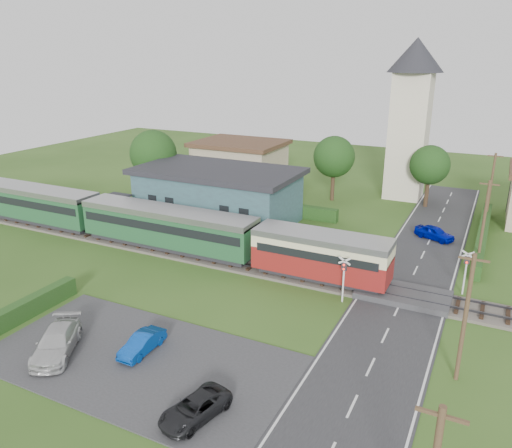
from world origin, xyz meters
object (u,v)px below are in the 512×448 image
at_px(car_park_silver, 57,342).
at_px(pedestrian_near, 264,237).
at_px(church_tower, 411,108).
at_px(car_park_dark, 195,408).
at_px(crossing_signal_far, 466,266).
at_px(car_on_road, 434,233).
at_px(pedestrian_far, 130,214).
at_px(house_west, 240,162).
at_px(crossing_signal_near, 344,273).
at_px(station_building, 218,194).
at_px(equipment_hut, 116,208).
at_px(car_park_blue, 142,343).
at_px(train, 137,221).

distance_m(car_park_silver, pedestrian_near, 19.27).
relative_size(church_tower, car_park_dark, 4.81).
xyz_separation_m(church_tower, crossing_signal_far, (8.60, -23.61, -8.08)).
relative_size(crossing_signal_far, car_on_road, 0.92).
bearing_deg(car_on_road, pedestrian_far, 133.85).
height_order(church_tower, car_park_dark, church_tower).
distance_m(church_tower, car_park_dark, 43.60).
bearing_deg(car_park_dark, car_on_road, 90.65).
relative_size(house_west, crossing_signal_near, 3.30).
relative_size(station_building, crossing_signal_far, 4.88).
distance_m(equipment_hut, crossing_signal_near, 25.04).
bearing_deg(equipment_hut, car_park_blue, -45.57).
height_order(train, crossing_signal_far, train).
distance_m(crossing_signal_near, car_on_road, 15.78).
bearing_deg(car_on_road, car_park_silver, 174.05).
bearing_deg(crossing_signal_near, equipment_hut, 167.06).
relative_size(equipment_hut, pedestrian_near, 1.47).
bearing_deg(station_building, crossing_signal_near, -34.81).
bearing_deg(house_west, car_park_silver, -76.85).
bearing_deg(crossing_signal_near, car_park_blue, -127.07).
xyz_separation_m(station_building, car_park_silver, (3.99, -24.48, -1.93)).
relative_size(equipment_hut, crossing_signal_far, 0.78).
xyz_separation_m(crossing_signal_near, car_on_road, (3.89, 15.22, -1.49)).
height_order(equipment_hut, train, train).
distance_m(car_park_blue, pedestrian_far, 22.00).
bearing_deg(station_building, crossing_signal_far, -15.63).
xyz_separation_m(train, car_on_road, (23.09, 12.81, -1.52)).
bearing_deg(car_on_road, car_park_blue, 179.10).
distance_m(equipment_hut, house_west, 20.05).
relative_size(church_tower, crossing_signal_far, 5.37).
bearing_deg(equipment_hut, car_park_dark, -42.17).
bearing_deg(car_park_dark, pedestrian_far, 148.89).
height_order(train, crossing_signal_near, train).
height_order(house_west, car_on_road, house_west).
relative_size(church_tower, crossing_signal_near, 5.37).
distance_m(train, car_park_blue, 17.31).
height_order(crossing_signal_far, car_park_blue, crossing_signal_far).
height_order(car_on_road, pedestrian_far, pedestrian_far).
bearing_deg(pedestrian_far, crossing_signal_far, -101.76).
relative_size(crossing_signal_far, pedestrian_far, 1.68).
height_order(equipment_hut, pedestrian_far, equipment_hut).
distance_m(church_tower, pedestrian_near, 25.34).
xyz_separation_m(car_park_blue, car_park_dark, (5.58, -3.20, -0.02)).
bearing_deg(crossing_signal_far, house_west, 144.23).
xyz_separation_m(equipment_hut, crossing_signal_near, (24.40, -5.61, 0.39)).
bearing_deg(crossing_signal_far, car_park_dark, -117.54).
relative_size(train, house_west, 4.00).
bearing_deg(pedestrian_far, equipment_hut, 78.68).
distance_m(crossing_signal_near, car_park_silver, 18.08).
relative_size(car_park_blue, pedestrian_near, 1.85).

